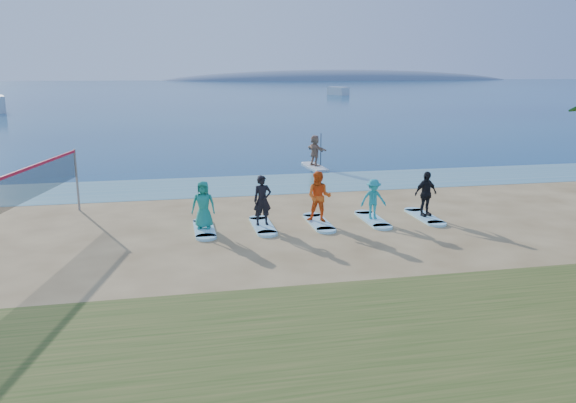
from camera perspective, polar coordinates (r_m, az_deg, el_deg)
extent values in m
plane|color=tan|center=(17.76, -1.15, -5.02)|extent=(600.00, 600.00, 0.00)
plane|color=teal|center=(27.82, -5.15, 1.65)|extent=(600.00, 600.00, 0.00)
plane|color=navy|center=(176.70, -10.98, 11.16)|extent=(600.00, 600.00, 0.00)
ellipsoid|color=slate|center=(331.48, 5.57, 12.18)|extent=(220.00, 56.00, 18.00)
cylinder|color=gray|center=(24.09, -20.65, 2.06)|extent=(0.09, 0.09, 2.50)
cube|color=black|center=(19.92, -25.33, 1.35)|extent=(1.92, 8.80, 1.00)
cube|color=red|center=(19.83, -25.48, 2.82)|extent=(1.95, 8.81, 0.10)
cube|color=silver|center=(32.88, 2.74, 3.57)|extent=(0.93, 3.04, 0.12)
imported|color=tan|center=(32.73, 2.76, 5.21)|extent=(1.11, 1.73, 1.78)
cube|color=silver|center=(131.43, 5.10, 10.73)|extent=(4.14, 5.95, 1.81)
cube|color=#A4EAFF|center=(20.19, -8.51, -2.78)|extent=(0.70, 2.20, 0.09)
imported|color=#1D8F7B|center=(19.96, -8.60, -0.32)|extent=(0.92, 0.69, 1.69)
cube|color=#A4EAFF|center=(20.40, -2.59, -2.48)|extent=(0.70, 2.20, 0.09)
imported|color=black|center=(20.16, -2.62, 0.12)|extent=(0.69, 0.49, 1.81)
cube|color=#A4EAFF|center=(20.82, 3.14, -2.15)|extent=(0.70, 2.20, 0.09)
imported|color=orange|center=(20.59, 3.18, 0.48)|extent=(1.12, 1.03, 1.87)
cube|color=#A4EAFF|center=(21.45, 8.59, -1.83)|extent=(0.70, 2.20, 0.09)
imported|color=teal|center=(21.26, 8.67, 0.25)|extent=(1.01, 0.62, 1.51)
cube|color=#A4EAFF|center=(22.26, 13.69, -1.51)|extent=(0.70, 2.20, 0.09)
imported|color=black|center=(22.05, 13.82, 0.77)|extent=(1.09, 0.67, 1.73)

